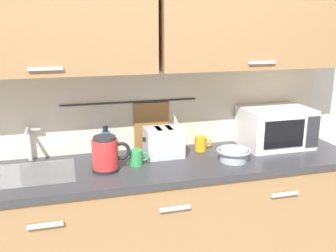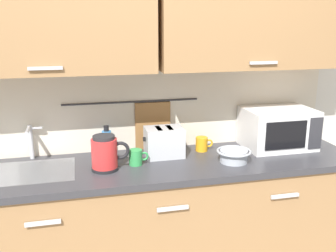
{
  "view_description": "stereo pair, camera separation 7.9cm",
  "coord_description": "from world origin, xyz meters",
  "px_view_note": "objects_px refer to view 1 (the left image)",
  "views": [
    {
      "loc": [
        -0.54,
        -1.84,
        1.73
      ],
      "look_at": [
        0.05,
        0.33,
        1.12
      ],
      "focal_mm": 40.61,
      "sensor_mm": 36.0,
      "label": 1
    },
    {
      "loc": [
        -0.47,
        -1.86,
        1.73
      ],
      "look_at": [
        0.05,
        0.33,
        1.12
      ],
      "focal_mm": 40.61,
      "sensor_mm": 36.0,
      "label": 2
    }
  ],
  "objects_px": {
    "microwave": "(275,127)",
    "mixing_bowl": "(234,154)",
    "mug_by_kettle": "(201,144)",
    "mug_near_sink": "(136,158)",
    "electric_kettle": "(106,154)",
    "dish_soap_bottle": "(106,143)",
    "toaster": "(164,142)"
  },
  "relations": [
    {
      "from": "microwave",
      "to": "mixing_bowl",
      "type": "distance_m",
      "value": 0.47
    },
    {
      "from": "mixing_bowl",
      "to": "mug_by_kettle",
      "type": "xyz_separation_m",
      "value": [
        -0.12,
        0.25,
        0.0
      ]
    },
    {
      "from": "mug_near_sink",
      "to": "mug_by_kettle",
      "type": "bearing_deg",
      "value": 18.35
    },
    {
      "from": "microwave",
      "to": "mug_near_sink",
      "type": "height_order",
      "value": "microwave"
    },
    {
      "from": "mixing_bowl",
      "to": "mug_by_kettle",
      "type": "height_order",
      "value": "mug_by_kettle"
    },
    {
      "from": "microwave",
      "to": "mixing_bowl",
      "type": "relative_size",
      "value": 2.15
    },
    {
      "from": "microwave",
      "to": "mixing_bowl",
      "type": "xyz_separation_m",
      "value": [
        -0.41,
        -0.21,
        -0.09
      ]
    },
    {
      "from": "electric_kettle",
      "to": "dish_soap_bottle",
      "type": "relative_size",
      "value": 1.16
    },
    {
      "from": "toaster",
      "to": "mug_by_kettle",
      "type": "bearing_deg",
      "value": 9.65
    },
    {
      "from": "mixing_bowl",
      "to": "dish_soap_bottle",
      "type": "bearing_deg",
      "value": 157.09
    },
    {
      "from": "electric_kettle",
      "to": "mug_near_sink",
      "type": "relative_size",
      "value": 1.89
    },
    {
      "from": "microwave",
      "to": "electric_kettle",
      "type": "bearing_deg",
      "value": -172.5
    },
    {
      "from": "toaster",
      "to": "microwave",
      "type": "bearing_deg",
      "value": 0.48
    },
    {
      "from": "dish_soap_bottle",
      "to": "mug_by_kettle",
      "type": "height_order",
      "value": "dish_soap_bottle"
    },
    {
      "from": "electric_kettle",
      "to": "mixing_bowl",
      "type": "relative_size",
      "value": 1.06
    },
    {
      "from": "mixing_bowl",
      "to": "toaster",
      "type": "bearing_deg",
      "value": 153.02
    },
    {
      "from": "toaster",
      "to": "mug_by_kettle",
      "type": "height_order",
      "value": "toaster"
    },
    {
      "from": "electric_kettle",
      "to": "mug_near_sink",
      "type": "bearing_deg",
      "value": 12.06
    },
    {
      "from": "toaster",
      "to": "mug_by_kettle",
      "type": "xyz_separation_m",
      "value": [
        0.27,
        0.05,
        -0.05
      ]
    },
    {
      "from": "electric_kettle",
      "to": "mug_by_kettle",
      "type": "xyz_separation_m",
      "value": [
        0.66,
        0.2,
        -0.05
      ]
    },
    {
      "from": "mug_near_sink",
      "to": "toaster",
      "type": "distance_m",
      "value": 0.23
    },
    {
      "from": "dish_soap_bottle",
      "to": "mug_near_sink",
      "type": "relative_size",
      "value": 1.63
    },
    {
      "from": "dish_soap_bottle",
      "to": "mixing_bowl",
      "type": "xyz_separation_m",
      "value": [
        0.75,
        -0.32,
        -0.04
      ]
    },
    {
      "from": "mug_near_sink",
      "to": "mug_by_kettle",
      "type": "xyz_separation_m",
      "value": [
        0.47,
        0.16,
        0.0
      ]
    },
    {
      "from": "microwave",
      "to": "mug_by_kettle",
      "type": "distance_m",
      "value": 0.54
    },
    {
      "from": "microwave",
      "to": "electric_kettle",
      "type": "xyz_separation_m",
      "value": [
        -1.19,
        -0.16,
        -0.03
      ]
    },
    {
      "from": "dish_soap_bottle",
      "to": "mixing_bowl",
      "type": "bearing_deg",
      "value": -22.91
    },
    {
      "from": "mug_near_sink",
      "to": "mug_by_kettle",
      "type": "height_order",
      "value": "same"
    },
    {
      "from": "microwave",
      "to": "mug_by_kettle",
      "type": "xyz_separation_m",
      "value": [
        -0.53,
        0.04,
        -0.09
      ]
    },
    {
      "from": "mixing_bowl",
      "to": "toaster",
      "type": "relative_size",
      "value": 0.84
    },
    {
      "from": "dish_soap_bottle",
      "to": "toaster",
      "type": "height_order",
      "value": "dish_soap_bottle"
    },
    {
      "from": "dish_soap_bottle",
      "to": "microwave",
      "type": "bearing_deg",
      "value": -5.39
    }
  ]
}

